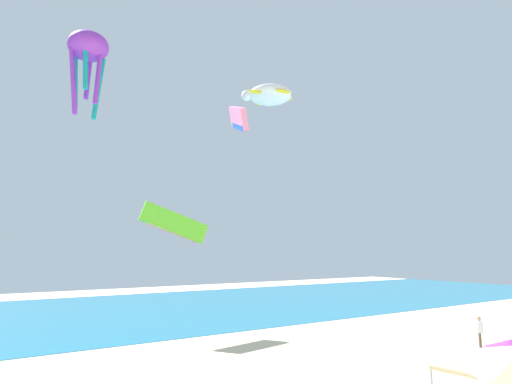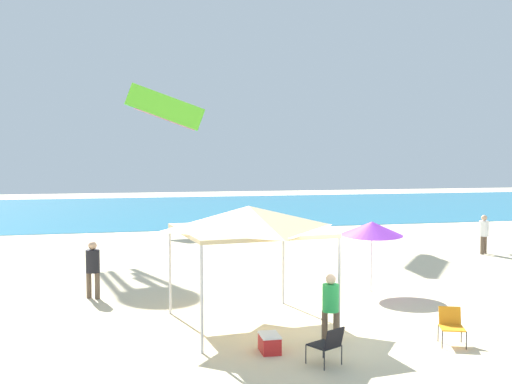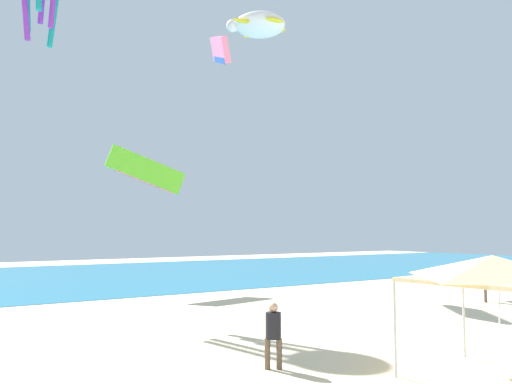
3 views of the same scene
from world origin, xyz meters
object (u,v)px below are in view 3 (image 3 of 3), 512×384
at_px(kite_parafoil_pink, 220,50).
at_px(kite_parafoil_lime, 146,171).
at_px(canopy_tent, 493,269).
at_px(beach_umbrella, 500,279).
at_px(person_by_tent, 485,282).
at_px(person_watching_sky, 273,330).
at_px(kite_turtle_white, 259,25).

relative_size(kite_parafoil_pink, kite_parafoil_lime, 1.09).
xyz_separation_m(canopy_tent, kite_parafoil_lime, (-0.06, 23.12, 4.73)).
distance_m(beach_umbrella, kite_parafoil_lime, 21.67).
relative_size(person_by_tent, kite_parafoil_pink, 0.32).
distance_m(person_by_tent, person_watching_sky, 17.20).
bearing_deg(person_by_tent, kite_parafoil_lime, -81.71).
bearing_deg(kite_parafoil_lime, kite_turtle_white, 25.00).
distance_m(kite_parafoil_pink, kite_parafoil_lime, 9.68).
xyz_separation_m(kite_parafoil_pink, kite_parafoil_lime, (-4.70, 1.02, -8.40)).
distance_m(canopy_tent, kite_parafoil_lime, 23.60).
height_order(person_by_tent, person_watching_sky, person_watching_sky).
height_order(person_by_tent, kite_turtle_white, kite_turtle_white).
relative_size(beach_umbrella, kite_parafoil_pink, 0.42).
distance_m(person_by_tent, kite_turtle_white, 25.86).
xyz_separation_m(person_by_tent, kite_parafoil_pink, (-8.02, 13.73, 14.81)).
relative_size(beach_umbrella, kite_turtle_white, 0.44).
relative_size(beach_umbrella, person_watching_sky, 1.32).
height_order(person_watching_sky, kite_parafoil_pink, kite_parafoil_pink).
relative_size(canopy_tent, kite_parafoil_lime, 0.77).
bearing_deg(kite_turtle_white, person_by_tent, 142.55).
bearing_deg(beach_umbrella, kite_turtle_white, 76.39).
xyz_separation_m(person_watching_sky, kite_parafoil_lime, (3.89, 19.26, 6.41)).
height_order(beach_umbrella, person_watching_sky, beach_umbrella).
height_order(person_by_tent, kite_parafoil_lime, kite_parafoil_lime).
distance_m(beach_umbrella, kite_turtle_white, 29.78).
bearing_deg(kite_parafoil_pink, person_watching_sky, -4.64).
distance_m(person_watching_sky, kite_parafoil_lime, 20.66).
bearing_deg(person_by_tent, beach_umbrella, 2.95).
bearing_deg(kite_parafoil_pink, kite_parafoil_lime, -81.70).
relative_size(person_watching_sky, kite_parafoil_pink, 0.32).
xyz_separation_m(beach_umbrella, kite_parafoil_pink, (0.01, 19.44, 13.80)).
bearing_deg(beach_umbrella, kite_parafoil_pink, 89.96).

